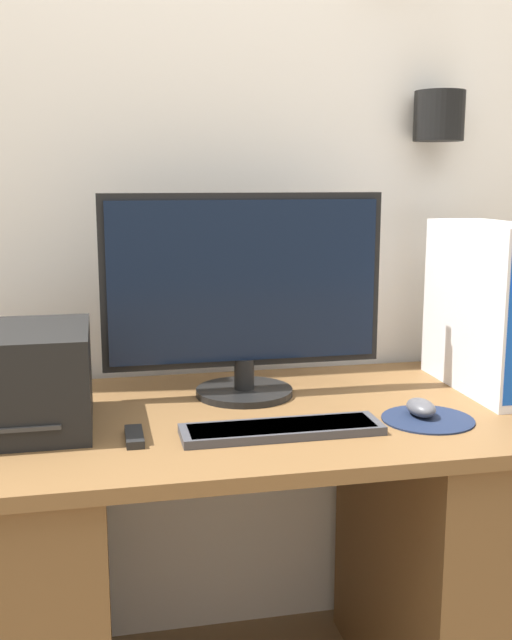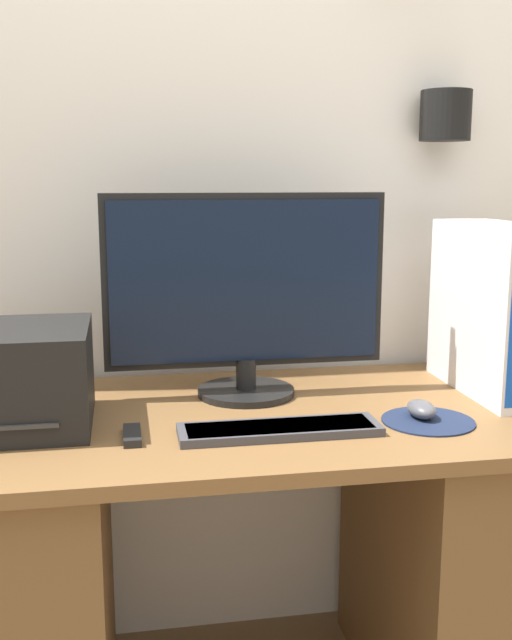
{
  "view_description": "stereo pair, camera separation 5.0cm",
  "coord_description": "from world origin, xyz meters",
  "px_view_note": "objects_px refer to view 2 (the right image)",
  "views": [
    {
      "loc": [
        -0.32,
        -1.21,
        1.28
      ],
      "look_at": [
        0.02,
        0.36,
        0.98
      ],
      "focal_mm": 42.0,
      "sensor_mm": 36.0,
      "label": 1
    },
    {
      "loc": [
        -0.27,
        -1.22,
        1.28
      ],
      "look_at": [
        0.02,
        0.36,
        0.98
      ],
      "focal_mm": 42.0,
      "sensor_mm": 36.0,
      "label": 2
    }
  ],
  "objects_px": {
    "computer_tower": "(494,309)",
    "remote_control": "(132,435)",
    "monitor": "(246,290)",
    "mouse": "(421,409)",
    "keyboard": "(280,429)"
  },
  "relations": [
    {
      "from": "computer_tower",
      "to": "remote_control",
      "type": "xyz_separation_m",
      "value": [
        -0.87,
        -0.2,
        -0.2
      ]
    },
    {
      "from": "monitor",
      "to": "mouse",
      "type": "relative_size",
      "value": 7.36
    },
    {
      "from": "monitor",
      "to": "computer_tower",
      "type": "distance_m",
      "value": 0.6
    },
    {
      "from": "monitor",
      "to": "keyboard",
      "type": "distance_m",
      "value": 0.38
    },
    {
      "from": "monitor",
      "to": "remote_control",
      "type": "relative_size",
      "value": 6.11
    },
    {
      "from": "mouse",
      "to": "remote_control",
      "type": "distance_m",
      "value": 0.62
    },
    {
      "from": "mouse",
      "to": "remote_control",
      "type": "height_order",
      "value": "mouse"
    },
    {
      "from": "keyboard",
      "to": "computer_tower",
      "type": "xyz_separation_m",
      "value": [
        0.57,
        0.22,
        0.19
      ]
    },
    {
      "from": "keyboard",
      "to": "mouse",
      "type": "bearing_deg",
      "value": 6.98
    },
    {
      "from": "remote_control",
      "to": "keyboard",
      "type": "bearing_deg",
      "value": -4.27
    },
    {
      "from": "monitor",
      "to": "mouse",
      "type": "height_order",
      "value": "monitor"
    },
    {
      "from": "computer_tower",
      "to": "remote_control",
      "type": "distance_m",
      "value": 0.92
    },
    {
      "from": "monitor",
      "to": "mouse",
      "type": "distance_m",
      "value": 0.49
    },
    {
      "from": "monitor",
      "to": "keyboard",
      "type": "bearing_deg",
      "value": -85.76
    },
    {
      "from": "monitor",
      "to": "remote_control",
      "type": "xyz_separation_m",
      "value": [
        -0.28,
        -0.27,
        -0.25
      ]
    }
  ]
}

